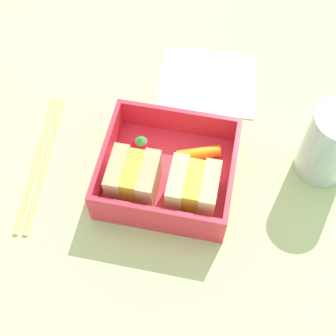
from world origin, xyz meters
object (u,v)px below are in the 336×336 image
sandwich_left (193,189)px  chopstick_pair (40,160)px  sandwich_center_left (134,178)px  drinking_glass (330,144)px  carrot_stick_far_left (198,154)px  strawberry_far_left (141,146)px  folded_napkin (208,81)px

sandwich_left → chopstick_pair: (19.86, -2.17, -3.45)cm
sandwich_center_left → drinking_glass: (-21.84, -8.42, 1.17)cm
sandwich_center_left → chopstick_pair: 13.55cm
carrot_stick_far_left → drinking_glass: size_ratio=0.55×
carrot_stick_far_left → strawberry_far_left: bearing=6.0°
folded_napkin → sandwich_left: bearing=93.1°
sandwich_left → drinking_glass: 17.15cm
sandwich_left → strawberry_far_left: size_ratio=1.82×
chopstick_pair → sandwich_left: bearing=173.8°
carrot_stick_far_left → drinking_glass: (-15.17, -2.36, 3.05)cm
drinking_glass → folded_napkin: drinking_glass is taller
carrot_stick_far_left → folded_napkin: 13.60cm
chopstick_pair → sandwich_center_left: bearing=170.5°
strawberry_far_left → drinking_glass: 22.56cm
sandwich_left → carrot_stick_far_left: 6.35cm
folded_napkin → carrot_stick_far_left: bearing=93.4°
chopstick_pair → carrot_stick_far_left: bearing=-168.8°
strawberry_far_left → folded_napkin: bearing=-113.8°
strawberry_far_left → drinking_glass: bearing=-172.1°
drinking_glass → strawberry_far_left: bearing=7.9°
carrot_stick_far_left → folded_napkin: (0.79, -13.47, -1.73)cm
sandwich_center_left → carrot_stick_far_left: bearing=-137.7°
carrot_stick_far_left → drinking_glass: drinking_glass is taller
sandwich_center_left → strawberry_far_left: (0.38, -5.32, -1.24)cm
chopstick_pair → drinking_glass: 35.61cm
sandwich_center_left → drinking_glass: bearing=-158.9°
sandwich_left → chopstick_pair: 20.28cm
carrot_stick_far_left → chopstick_pair: bearing=11.2°
sandwich_left → carrot_stick_far_left: (0.28, -6.06, -1.87)cm
sandwich_center_left → carrot_stick_far_left: size_ratio=1.04×
sandwich_center_left → carrot_stick_far_left: (-6.66, -6.06, -1.87)cm
strawberry_far_left → chopstick_pair: strawberry_far_left is taller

